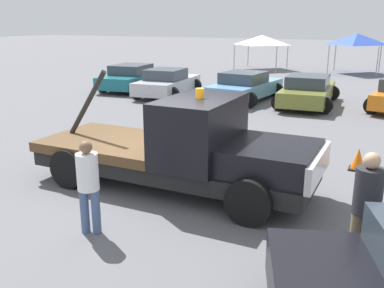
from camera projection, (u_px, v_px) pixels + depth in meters
ground_plane at (172, 186)px, 9.61m from camera, size 160.00×160.00×0.00m
tow_truck at (187, 150)px, 9.20m from camera, size 6.31×2.37×2.51m
person_near_truck at (367, 203)px, 6.17m from camera, size 0.40×0.40×1.81m
person_at_hood at (88, 181)px, 7.24m from camera, size 0.37×0.37×1.67m
parked_car_teal at (133, 77)px, 23.05m from camera, size 2.87×5.06×1.34m
parked_car_silver at (167, 83)px, 21.00m from camera, size 2.72×4.52×1.34m
parked_car_skyblue at (245, 87)px, 19.76m from camera, size 2.80×4.81×1.34m
parked_car_olive at (308, 91)px, 18.58m from camera, size 2.64×4.95×1.34m
canopy_tent_white at (262, 40)px, 32.14m from camera, size 3.27×3.27×2.55m
canopy_tent_blue at (357, 39)px, 29.55m from camera, size 3.19×3.19×2.74m
traffic_cone at (358, 160)px, 10.61m from camera, size 0.40×0.40×0.55m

